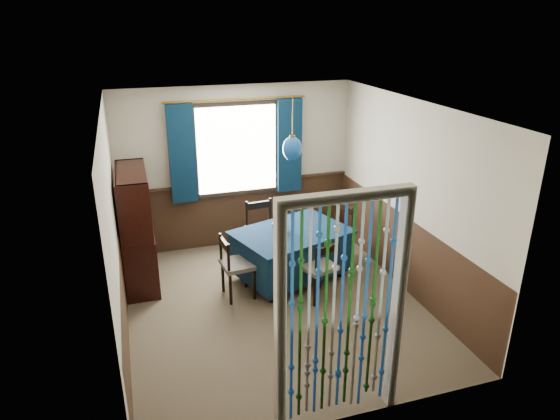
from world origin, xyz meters
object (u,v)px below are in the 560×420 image
object	(u,v)px
dining_table	(291,251)
pendant_lamp	(292,148)
sideboard	(138,244)
bowl_shelf	(140,214)
chair_near	(319,268)
chair_right	(337,232)
vase_sideboard	(139,215)
chair_far	(263,230)
chair_left	(236,265)
vase_table	(279,224)

from	to	relation	value
dining_table	pendant_lamp	xyz separation A→B (m)	(-0.00, -0.00, 1.44)
sideboard	bowl_shelf	xyz separation A→B (m)	(0.06, -0.32, 0.55)
chair_near	bowl_shelf	size ratio (longest dim) A/B	3.58
chair_right	vase_sideboard	distance (m)	2.82
dining_table	chair_far	distance (m)	0.70
chair_far	pendant_lamp	world-z (taller)	pendant_lamp
bowl_shelf	chair_near	bearing A→B (deg)	-21.79
chair_near	sideboard	xyz separation A→B (m)	(-2.17, 1.17, 0.12)
chair_left	bowl_shelf	world-z (taller)	bowl_shelf
chair_far	pendant_lamp	bearing A→B (deg)	103.60
dining_table	vase_table	world-z (taller)	vase_table
chair_far	chair_right	xyz separation A→B (m)	(1.03, -0.35, -0.01)
chair_left	vase_sideboard	bearing A→B (deg)	-138.22
chair_near	sideboard	size ratio (longest dim) A/B	0.52
vase_table	bowl_shelf	distance (m)	1.82
pendant_lamp	bowl_shelf	xyz separation A→B (m)	(-1.94, 0.23, -0.75)
chair_near	vase_table	world-z (taller)	vase_table
chair_near	vase_sideboard	size ratio (longest dim) A/B	4.99
chair_right	pendant_lamp	distance (m)	1.64
chair_left	vase_table	bearing A→B (deg)	109.81
chair_far	chair_left	distance (m)	1.09
chair_near	bowl_shelf	distance (m)	2.37
vase_table	vase_sideboard	world-z (taller)	vase_sideboard
vase_table	bowl_shelf	bearing A→B (deg)	174.93
dining_table	chair_far	size ratio (longest dim) A/B	1.92
sideboard	pendant_lamp	xyz separation A→B (m)	(2.00, -0.56, 1.30)
bowl_shelf	vase_sideboard	world-z (taller)	bowl_shelf
dining_table	sideboard	size ratio (longest dim) A/B	1.10
chair_right	bowl_shelf	distance (m)	2.82
chair_right	pendant_lamp	xyz separation A→B (m)	(-0.81, -0.31, 1.39)
dining_table	bowl_shelf	distance (m)	2.07
sideboard	chair_right	bearing A→B (deg)	-4.38
chair_far	vase_table	size ratio (longest dim) A/B	4.74
dining_table	pendant_lamp	bearing A→B (deg)	-153.28
dining_table	chair_near	bearing A→B (deg)	-92.56
chair_far	vase_sideboard	world-z (taller)	vase_sideboard
chair_right	sideboard	world-z (taller)	sideboard
sideboard	vase_table	size ratio (longest dim) A/B	8.33
chair_right	vase_table	xyz separation A→B (m)	(-0.96, -0.24, 0.34)
chair_right	pendant_lamp	bearing A→B (deg)	94.85
chair_near	chair_right	xyz separation A→B (m)	(0.63, 0.92, 0.03)
chair_left	sideboard	world-z (taller)	sideboard
dining_table	chair_far	bearing A→B (deg)	90.47
vase_table	vase_sideboard	distance (m)	1.92
chair_far	vase_table	xyz separation A→B (m)	(0.07, -0.59, 0.33)
chair_left	vase_sideboard	size ratio (longest dim) A/B	5.13
vase_table	chair_right	bearing A→B (deg)	13.82
chair_near	chair_far	bearing A→B (deg)	90.25
dining_table	chair_near	xyz separation A→B (m)	(0.17, -0.61, 0.02)
chair_near	vase_sideboard	xyz separation A→B (m)	(-2.11, 1.40, 0.43)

